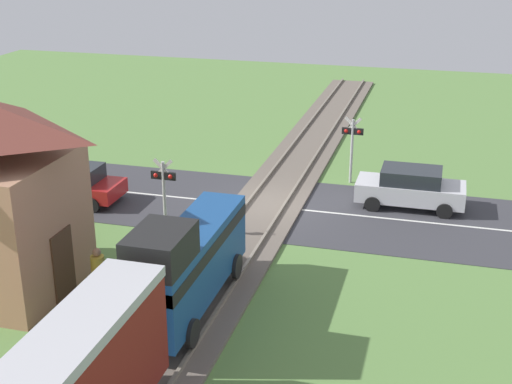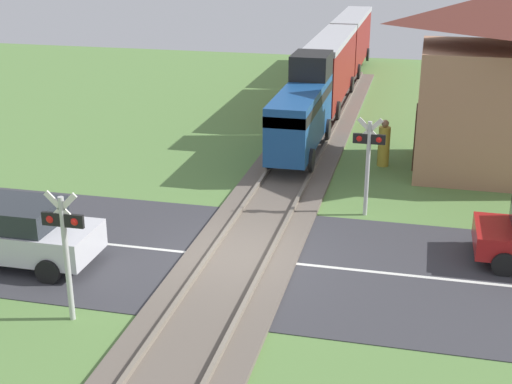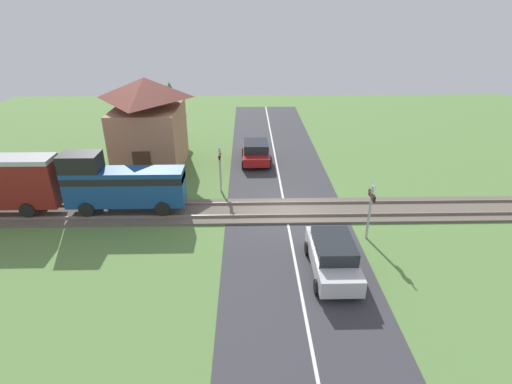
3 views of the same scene
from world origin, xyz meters
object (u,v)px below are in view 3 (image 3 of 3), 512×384
object	(u,v)px
station_building	(149,125)
pedestrian_by_station	(142,179)
crossing_signal_east_approach	(220,162)
car_far_side	(256,152)
car_near_crossing	(333,255)
crossing_signal_west_approach	(371,204)

from	to	relation	value
station_building	pedestrian_by_station	size ratio (longest dim) A/B	3.70
station_building	pedestrian_by_station	xyz separation A→B (m)	(-3.79, -0.16, -2.19)
station_building	pedestrian_by_station	distance (m)	4.38
crossing_signal_east_approach	station_building	bearing A→B (deg)	50.63
crossing_signal_east_approach	station_building	xyz separation A→B (m)	(3.97, 4.84, 1.08)
car_far_side	station_building	distance (m)	7.41
car_far_side	car_near_crossing	bearing A→B (deg)	-167.40
crossing_signal_east_approach	car_far_side	bearing A→B (deg)	-24.63
car_near_crossing	pedestrian_by_station	size ratio (longest dim) A/B	2.54
car_near_crossing	car_far_side	distance (m)	13.20
car_far_side	crossing_signal_east_approach	distance (m)	5.37
crossing_signal_west_approach	station_building	xyz separation A→B (m)	(9.45, 12.11, 1.08)
car_far_side	crossing_signal_west_approach	distance (m)	11.50
car_far_side	crossing_signal_east_approach	xyz separation A→B (m)	(-4.78, 2.19, 1.09)
car_far_side	station_building	xyz separation A→B (m)	(-0.81, 7.04, 2.16)
pedestrian_by_station	crossing_signal_west_approach	bearing A→B (deg)	-115.38
car_far_side	station_building	bearing A→B (deg)	96.57
car_near_crossing	crossing_signal_east_approach	size ratio (longest dim) A/B	1.43
car_near_crossing	crossing_signal_west_approach	world-z (taller)	crossing_signal_west_approach
car_near_crossing	station_building	world-z (taller)	station_building
car_far_side	crossing_signal_east_approach	world-z (taller)	crossing_signal_east_approach
crossing_signal_west_approach	crossing_signal_east_approach	bearing A→B (deg)	52.98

